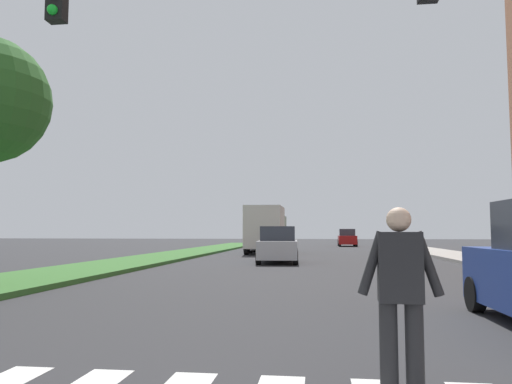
{
  "coord_description": "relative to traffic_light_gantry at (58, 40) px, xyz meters",
  "views": [
    {
      "loc": [
        0.36,
        2.97,
        1.47
      ],
      "look_at": [
        -1.76,
        19.87,
        2.85
      ],
      "focal_mm": 34.39,
      "sensor_mm": 36.0,
      "label": 1
    }
  ],
  "objects": [
    {
      "name": "sedan_far_horizon",
      "position": [
        6.85,
        42.98,
        -3.61
      ],
      "size": [
        1.81,
        4.07,
        1.72
      ],
      "color": "maroon",
      "rests_on": "ground_plane"
    },
    {
      "name": "pedestrian_performer",
      "position": [
        4.65,
        -2.37,
        -3.48
      ],
      "size": [
        0.75,
        0.26,
        1.69
      ],
      "color": "#262628",
      "rests_on": "ground_plane"
    },
    {
      "name": "ground_plane",
      "position": [
        3.56,
        20.16,
        -4.41
      ],
      "size": [
        140.0,
        140.0,
        0.0
      ],
      "primitive_type": "plane",
      "color": "#2D2D30"
    },
    {
      "name": "median_strip",
      "position": [
        -4.48,
        18.16,
        -4.33
      ],
      "size": [
        3.4,
        64.0,
        0.15
      ],
      "primitive_type": "cube",
      "color": "#386B2D",
      "rests_on": "ground_plane"
    },
    {
      "name": "sedan_distant",
      "position": [
        0.19,
        27.74,
        -3.65
      ],
      "size": [
        2.09,
        4.4,
        1.63
      ],
      "color": "#B7B7BC",
      "rests_on": "ground_plane"
    },
    {
      "name": "sidewalk_right",
      "position": [
        11.84,
        18.16,
        -4.33
      ],
      "size": [
        3.0,
        64.0,
        0.15
      ],
      "primitive_type": "cube",
      "color": "#9E9991",
      "rests_on": "ground_plane"
    },
    {
      "name": "truck_box_delivery",
      "position": [
        0.51,
        25.89,
        -2.77
      ],
      "size": [
        2.4,
        6.2,
        3.1
      ],
      "color": "gray",
      "rests_on": "ground_plane"
    },
    {
      "name": "sedan_midblock",
      "position": [
        2.06,
        16.45,
        -3.62
      ],
      "size": [
        2.04,
        4.44,
        1.71
      ],
      "color": "#B7B7BC",
      "rests_on": "ground_plane"
    },
    {
      "name": "traffic_light_gantry",
      "position": [
        0.0,
        0.0,
        0.0
      ],
      "size": [
        10.18,
        0.3,
        6.0
      ],
      "color": "gold",
      "rests_on": "median_strip"
    }
  ]
}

